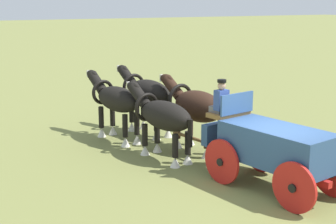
% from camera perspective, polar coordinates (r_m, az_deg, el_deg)
% --- Properties ---
extents(ground_plane, '(220.00, 220.00, 0.00)m').
position_cam_1_polar(ground_plane, '(12.93, 12.19, -8.75)').
color(ground_plane, olive).
extents(show_wagon, '(5.84, 2.23, 2.64)m').
position_cam_1_polar(show_wagon, '(12.66, 11.85, -3.86)').
color(show_wagon, '#2D4C7A').
rests_on(show_wagon, ground).
extents(draft_horse_rear_near, '(3.13, 1.26, 2.15)m').
position_cam_1_polar(draft_horse_rear_near, '(14.72, -0.63, -0.52)').
color(draft_horse_rear_near, black).
rests_on(draft_horse_rear_near, ground).
extents(draft_horse_rear_off, '(2.99, 1.34, 2.28)m').
position_cam_1_polar(draft_horse_rear_off, '(15.49, 3.22, 0.55)').
color(draft_horse_rear_off, '#331E14').
rests_on(draft_horse_rear_off, ground).
extents(draft_horse_lead_near, '(3.17, 1.25, 2.23)m').
position_cam_1_polar(draft_horse_lead_near, '(16.79, -6.08, 1.34)').
color(draft_horse_lead_near, black).
rests_on(draft_horse_lead_near, ground).
extents(draft_horse_lead_off, '(3.15, 1.33, 2.31)m').
position_cam_1_polar(draft_horse_lead_off, '(17.47, -2.45, 2.07)').
color(draft_horse_lead_off, black).
rests_on(draft_horse_lead_off, ground).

